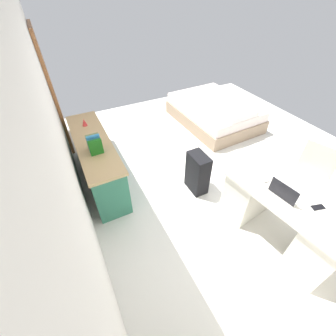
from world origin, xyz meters
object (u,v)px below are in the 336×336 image
Objects in this scene: office_chair at (306,180)px; laptop at (285,193)px; figurine_small at (84,122)px; suitcase_black at (197,173)px; cell_phone_near_laptop at (318,207)px; bed at (214,112)px; computer_mouse at (266,180)px; credenza at (97,161)px; desk at (281,216)px.

office_chair is 0.94m from laptop.
figurine_small is (2.24, 2.48, 0.41)m from office_chair.
suitcase_black is 4.79× the size of cell_phone_near_laptop.
office_chair reaches higher than bed.
suitcase_black is 5.92× the size of figurine_small.
cell_phone_near_laptop is (-0.54, -0.19, -0.01)m from computer_mouse.
laptop is at bearing 157.71° from bed.
figurine_small is (1.35, 1.28, 0.50)m from suitcase_black.
cell_phone_near_laptop is at bearing 127.25° from office_chair.
credenza is at bearing 104.50° from bed.
credenza is 18.00× the size of computer_mouse.
figurine_small is (2.19, 1.65, 0.08)m from computer_mouse.
suitcase_black is (-0.88, -1.28, -0.06)m from credenza.
office_chair is 0.52× the size of credenza.
computer_mouse reaches higher than desk.
desk is at bearing 159.46° from bed.
desk is 1.24m from suitcase_black.
office_chair is 1.50m from suitcase_black.
office_chair reaches higher than desk.
laptop is at bearing -140.41° from credenza.
suitcase_black is at bearing 53.37° from office_chair.
figurine_small is (2.73, 1.84, 0.09)m from cell_phone_near_laptop.
bed is 2.99× the size of suitcase_black.
computer_mouse reaches higher than bed.
office_chair is 0.90m from computer_mouse.
desk is at bearing 108.64° from office_chair.
office_chair is 2.51m from bed.
desk is 0.84× the size of credenza.
credenza is at bearing -179.81° from figurine_small.
laptop is (-0.21, 0.84, 0.36)m from office_chair.
computer_mouse is at bearing -1.39° from laptop.
laptop is at bearing -146.19° from figurine_small.
laptop reaches higher than computer_mouse.
office_chair reaches higher than cell_phone_near_laptop.
suitcase_black is (1.15, 0.44, -0.06)m from desk.
office_chair is 3.37m from figurine_small.
desk is 0.78× the size of bed.
computer_mouse is (-0.84, -0.37, 0.42)m from suitcase_black.
office_chair is 2.79× the size of laptop.
office_chair is at bearing -37.15° from cell_phone_near_laptop.
suitcase_black is at bearing 137.21° from bed.
laptop reaches higher than suitcase_black.
figurine_small reaches higher than cell_phone_near_laptop.
computer_mouse is (0.05, 0.83, 0.33)m from office_chair.
bed is at bearing -6.13° from office_chair.
credenza is at bearing 55.72° from suitcase_black.
bed is at bearing -31.94° from computer_mouse.
bed is at bearing -1.44° from cell_phone_near_laptop.
figurine_small is (0.47, 0.00, 0.44)m from credenza.
laptop is 3.06× the size of figurine_small.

